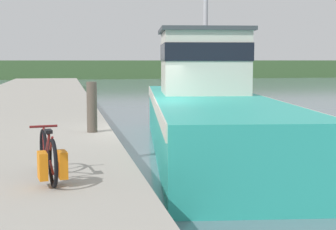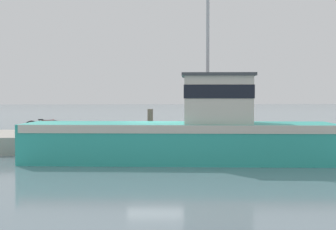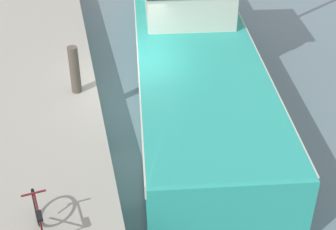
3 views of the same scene
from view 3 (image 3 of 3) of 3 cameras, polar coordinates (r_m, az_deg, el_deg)
The scene contains 3 objects.
ground_plane at distance 14.34m, azimuth -4.11°, elevation 0.73°, with size 320.00×320.00×0.00m, color slate.
fishing_boat_main at distance 15.40m, azimuth 2.51°, elevation 8.46°, with size 4.90×15.03×9.35m.
mooring_post at distance 13.41m, azimuth -10.31°, elevation 4.95°, with size 0.26×0.26×1.28m, color #51473D.
Camera 3 is at (-1.54, -11.92, 7.82)m, focal length 55.00 mm.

